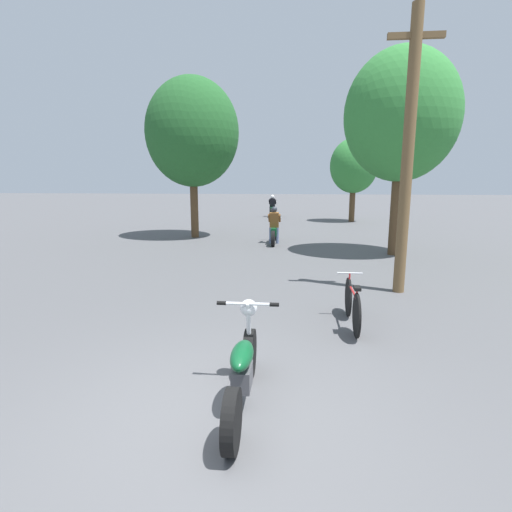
{
  "coord_description": "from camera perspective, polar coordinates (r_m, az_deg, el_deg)",
  "views": [
    {
      "loc": [
        0.87,
        -3.65,
        2.46
      ],
      "look_at": [
        0.1,
        4.3,
        0.9
      ],
      "focal_mm": 28.0,
      "sensor_mm": 36.0,
      "label": 1
    }
  ],
  "objects": [
    {
      "name": "bicycle_parked",
      "position": [
        6.94,
        13.59,
        -6.71
      ],
      "size": [
        0.44,
        1.7,
        0.82
      ],
      "color": "black",
      "rests_on": "ground"
    },
    {
      "name": "motorcycle_rider_far",
      "position": [
        26.0,
        2.35,
        6.8
      ],
      "size": [
        0.5,
        1.99,
        1.41
      ],
      "color": "black",
      "rests_on": "ground"
    },
    {
      "name": "roadside_tree_right_far",
      "position": [
        23.61,
        13.8,
        12.38
      ],
      "size": [
        2.66,
        2.39,
        4.69
      ],
      "color": "#513A23",
      "rests_on": "ground"
    },
    {
      "name": "utility_pole",
      "position": [
        9.07,
        20.89,
        13.71
      ],
      "size": [
        1.1,
        0.24,
        5.8
      ],
      "color": "brown",
      "rests_on": "ground"
    },
    {
      "name": "motorcycle_rider_lead",
      "position": [
        15.31,
        2.61,
        3.8
      ],
      "size": [
        0.5,
        2.07,
        1.41
      ],
      "color": "black",
      "rests_on": "ground"
    },
    {
      "name": "roadside_tree_left",
      "position": [
        17.06,
        -9.11,
        17.0
      ],
      "size": [
        3.78,
        3.41,
        6.46
      ],
      "color": "#513A23",
      "rests_on": "ground"
    },
    {
      "name": "motorcycle_foreground",
      "position": [
        4.51,
        -1.91,
        -15.77
      ],
      "size": [
        0.74,
        2.05,
        1.02
      ],
      "color": "black",
      "rests_on": "ground"
    },
    {
      "name": "ground_plane",
      "position": [
        4.48,
        -7.11,
        -22.31
      ],
      "size": [
        120.0,
        120.0,
        0.0
      ],
      "primitive_type": "plane",
      "color": "#515154"
    },
    {
      "name": "roadside_tree_right_near",
      "position": [
        13.73,
        20.08,
        18.29
      ],
      "size": [
        3.5,
        3.15,
        6.37
      ],
      "color": "#513A23",
      "rests_on": "ground"
    }
  ]
}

